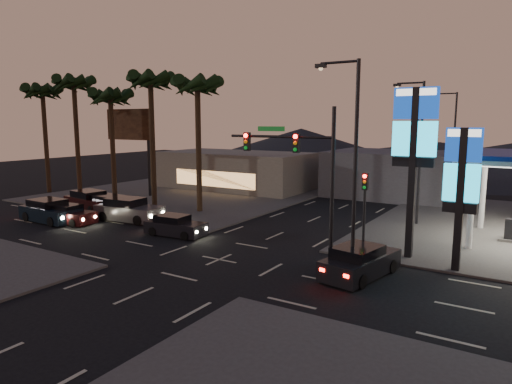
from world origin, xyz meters
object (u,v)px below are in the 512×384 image
Objects in this scene: car_lane_b_rear at (90,201)px; traffic_signal_mast at (301,162)px; car_lane_a_mid at (68,215)px; car_lane_b_mid at (110,205)px; suv_station at (360,262)px; pylon_sign_short at (462,177)px; car_lane_a_front at (175,226)px; car_lane_a_rear at (50,211)px; car_lane_b_front at (129,210)px; pylon_sign_tall at (414,139)px.

traffic_signal_mast is at bearing -9.13° from car_lane_b_rear.
car_lane_b_rear is at bearing 122.92° from car_lane_a_mid.
car_lane_b_mid is (-18.51, 3.33, -4.54)m from traffic_signal_mast.
pylon_sign_short is at bearing 39.69° from suv_station.
car_lane_b_mid is 2.41m from car_lane_b_rear.
pylon_sign_short reaches higher than car_lane_a_front.
car_lane_a_rear is 4.56m from car_lane_b_mid.
car_lane_a_mid is 0.93× the size of car_lane_b_mid.
car_lane_b_front is at bearing 171.29° from suv_station.
car_lane_b_front reaches higher than car_lane_a_mid.
suv_station is at bearing -9.87° from traffic_signal_mast.
car_lane_a_rear reaches higher than car_lane_b_mid.
pylon_sign_tall is 1.87× the size of suv_station.
pylon_sign_tall is 1.68× the size of car_lane_b_front.
suv_station is (3.49, -0.61, -4.52)m from traffic_signal_mast.
suv_station is at bearing -9.24° from car_lane_b_rear.
traffic_signal_mast is 19.35m from car_lane_b_mid.
suv_station is (21.78, 0.08, 0.08)m from car_lane_a_mid.
pylon_sign_tall reaches higher than car_lane_a_mid.
car_lane_b_front is 1.11× the size of suv_station.
traffic_signal_mast is at bearing -160.87° from pylon_sign_short.
car_lane_a_mid is at bearing -170.92° from car_lane_a_front.
pylon_sign_tall reaches higher than pylon_sign_short.
traffic_signal_mast is at bearing -143.48° from pylon_sign_tall.
pylon_sign_tall is 25.67m from car_lane_a_rear.
car_lane_a_front is 0.81× the size of car_lane_a_rear.
car_lane_b_mid is 0.96× the size of suv_station.
car_lane_b_front is (3.07, 2.94, 0.16)m from car_lane_a_mid.
traffic_signal_mast is 1.73× the size of car_lane_b_mid.
traffic_signal_mast reaches higher than car_lane_b_rear.
traffic_signal_mast reaches higher than pylon_sign_short.
car_lane_b_mid is at bearing 169.80° from traffic_signal_mast.
car_lane_b_mid is (-0.21, 4.01, 0.05)m from car_lane_a_mid.
car_lane_b_rear reaches higher than car_lane_a_rear.
pylon_sign_short is at bearing -1.73° from car_lane_b_rear.
car_lane_b_rear reaches higher than car_lane_b_mid.
pylon_sign_short is at bearing 6.07° from car_lane_a_front.
car_lane_b_mid is at bearing -179.55° from pylon_sign_tall.
traffic_signal_mast reaches higher than suv_station.
pylon_sign_short reaches higher than car_lane_a_mid.
pylon_sign_short reaches higher than car_lane_b_rear.
car_lane_a_rear is at bearing -76.83° from car_lane_b_rear.
suv_station is at bearing -8.71° from car_lane_b_front.
car_lane_b_rear reaches higher than suv_station.
pylon_sign_tall reaches higher than suv_station.
car_lane_a_front is 0.86× the size of suv_station.
car_lane_a_mid is at bearing -57.08° from car_lane_b_rear.
car_lane_a_rear is 1.10× the size of car_lane_b_mid.
pylon_sign_short is 1.37× the size of car_lane_a_rear.
car_lane_a_front is 0.80× the size of car_lane_b_rear.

